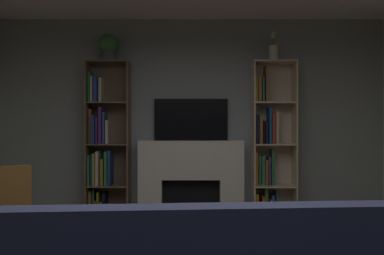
# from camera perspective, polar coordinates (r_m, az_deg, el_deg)

# --- Properties ---
(wall_back_accent) EXTENTS (5.40, 0.06, 2.81)m
(wall_back_accent) POSITION_cam_1_polar(r_m,az_deg,el_deg) (5.52, 0.07, 0.82)
(wall_back_accent) COLOR gray
(wall_back_accent) RESTS_ON ground_plane
(fireplace) EXTENTS (1.50, 0.53, 1.15)m
(fireplace) POSITION_cam_1_polar(r_m,az_deg,el_deg) (5.42, 0.07, -7.58)
(fireplace) COLOR white
(fireplace) RESTS_ON ground_plane
(tv) EXTENTS (0.99, 0.06, 0.57)m
(tv) POSITION_cam_1_polar(r_m,az_deg,el_deg) (5.46, 0.07, 1.12)
(tv) COLOR black
(tv) RESTS_ON fireplace
(bookshelf_left) EXTENTS (0.57, 0.30, 2.21)m
(bookshelf_left) POSITION_cam_1_polar(r_m,az_deg,el_deg) (5.52, -12.19, -3.16)
(bookshelf_left) COLOR brown
(bookshelf_left) RESTS_ON ground_plane
(bookshelf_right) EXTENTS (0.57, 0.32, 2.21)m
(bookshelf_right) POSITION_cam_1_polar(r_m,az_deg,el_deg) (5.48, 11.01, -3.33)
(bookshelf_right) COLOR beige
(bookshelf_right) RESTS_ON ground_plane
(potted_plant) EXTENTS (0.27, 0.27, 0.37)m
(potted_plant) POSITION_cam_1_polar(r_m,az_deg,el_deg) (5.56, -11.59, 11.22)
(potted_plant) COLOR #524B4F
(potted_plant) RESTS_ON bookshelf_left
(vase_with_flowers) EXTENTS (0.13, 0.13, 0.41)m
(vase_with_flowers) POSITION_cam_1_polar(r_m,az_deg,el_deg) (5.54, 11.74, 10.57)
(vase_with_flowers) COLOR silver
(vase_with_flowers) RESTS_ON bookshelf_right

